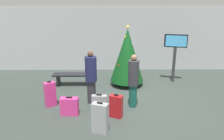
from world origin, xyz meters
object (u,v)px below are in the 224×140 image
at_px(flight_info_kiosk, 175,49).
at_px(suitcase_4, 50,94).
at_px(holiday_tree, 127,55).
at_px(suitcase_1, 116,106).
at_px(waiting_bench, 73,77).
at_px(suitcase_0, 100,118).
at_px(suitcase_2, 69,106).
at_px(suitcase_3, 99,103).
at_px(traveller_0, 91,76).
at_px(traveller_1, 133,80).

height_order(flight_info_kiosk, suitcase_4, flight_info_kiosk).
distance_m(holiday_tree, suitcase_1, 2.78).
relative_size(waiting_bench, suitcase_0, 1.87).
relative_size(suitcase_2, suitcase_3, 1.04).
distance_m(holiday_tree, suitcase_0, 3.60).
height_order(waiting_bench, traveller_0, traveller_0).
distance_m(traveller_0, suitcase_1, 1.39).
bearing_deg(waiting_bench, suitcase_4, -104.08).
bearing_deg(suitcase_1, traveller_0, 128.11).
bearing_deg(suitcase_4, holiday_tree, 35.78).
bearing_deg(flight_info_kiosk, suitcase_2, -143.36).
xyz_separation_m(flight_info_kiosk, suitcase_0, (-2.87, -3.76, -0.97)).
bearing_deg(suitcase_3, flight_info_kiosk, 41.49).
distance_m(waiting_bench, traveller_0, 1.86).
distance_m(holiday_tree, suitcase_2, 3.22).
xyz_separation_m(traveller_0, suitcase_4, (-1.29, -0.24, -0.52)).
bearing_deg(traveller_1, suitcase_3, -163.84).
bearing_deg(suitcase_3, traveller_1, 16.16).
height_order(suitcase_1, suitcase_3, suitcase_1).
distance_m(holiday_tree, traveller_1, 1.95).
xyz_separation_m(waiting_bench, suitcase_1, (1.61, -2.56, -0.03)).
height_order(suitcase_0, suitcase_1, suitcase_0).
relative_size(suitcase_0, suitcase_2, 1.46).
bearing_deg(suitcase_0, flight_info_kiosk, 52.65).
height_order(waiting_bench, suitcase_3, suitcase_3).
bearing_deg(traveller_1, traveller_0, 166.67).
relative_size(traveller_1, suitcase_1, 2.39).
xyz_separation_m(waiting_bench, traveller_1, (2.16, -1.88, 0.53)).
distance_m(traveller_0, suitcase_4, 1.41).
relative_size(holiday_tree, flight_info_kiosk, 1.20).
height_order(holiday_tree, traveller_0, holiday_tree).
height_order(flight_info_kiosk, suitcase_3, flight_info_kiosk).
distance_m(waiting_bench, suitcase_0, 3.55).
distance_m(traveller_1, suitcase_1, 1.03).
distance_m(flight_info_kiosk, suitcase_0, 4.82).
bearing_deg(flight_info_kiosk, holiday_tree, -169.04).
distance_m(traveller_0, traveller_1, 1.36).
height_order(traveller_0, suitcase_3, traveller_0).
relative_size(holiday_tree, suitcase_4, 2.83).
relative_size(traveller_0, suitcase_2, 3.03).
distance_m(holiday_tree, suitcase_4, 3.26).
height_order(suitcase_1, suitcase_2, suitcase_1).
height_order(flight_info_kiosk, suitcase_2, flight_info_kiosk).
bearing_deg(suitcase_1, holiday_tree, 79.17).
height_order(traveller_1, suitcase_1, traveller_1).
bearing_deg(waiting_bench, suitcase_0, -70.46).
relative_size(traveller_0, suitcase_0, 2.08).
xyz_separation_m(flight_info_kiosk, suitcase_2, (-3.80, -2.83, -1.10)).
bearing_deg(waiting_bench, suitcase_3, -62.96).
xyz_separation_m(traveller_0, suitcase_1, (0.78, -0.99, -0.58)).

